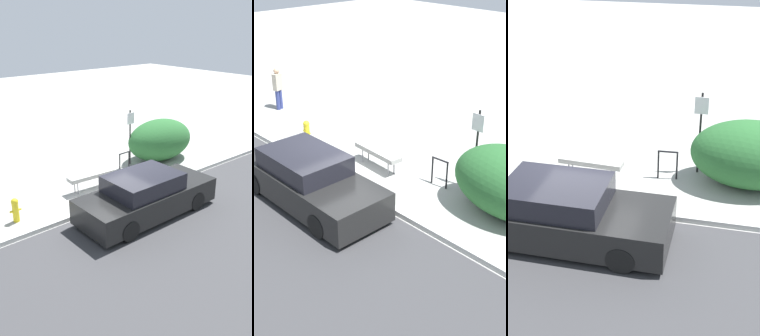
{
  "view_description": "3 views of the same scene",
  "coord_description": "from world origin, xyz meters",
  "views": [
    {
      "loc": [
        -7.16,
        -8.78,
        5.68
      ],
      "look_at": [
        0.2,
        -0.05,
        1.14
      ],
      "focal_mm": 40.0,
      "sensor_mm": 36.0,
      "label": 1
    },
    {
      "loc": [
        9.03,
        -7.14,
        6.37
      ],
      "look_at": [
        1.0,
        0.31,
        0.82
      ],
      "focal_mm": 50.0,
      "sensor_mm": 36.0,
      "label": 2
    },
    {
      "loc": [
        3.32,
        -9.07,
        6.29
      ],
      "look_at": [
        1.2,
        0.19,
        1.14
      ],
      "focal_mm": 50.0,
      "sensor_mm": 36.0,
      "label": 3
    }
  ],
  "objects": [
    {
      "name": "curb",
      "position": [
        0.0,
        0.0,
        0.07
      ],
      "size": [
        60.0,
        0.2,
        0.13
      ],
      "color": "#B7B7B2",
      "rests_on": "ground_plane"
    },
    {
      "name": "fire_hydrant",
      "position": [
        -3.29,
        0.94,
        0.41
      ],
      "size": [
        0.36,
        0.22,
        0.77
      ],
      "color": "gold",
      "rests_on": "ground_plane"
    },
    {
      "name": "parked_car_near",
      "position": [
        -0.01,
        -1.27,
        0.64
      ],
      "size": [
        4.54,
        1.79,
        1.38
      ],
      "rotation": [
        0.0,
        0.0,
        0.0
      ],
      "color": "black",
      "rests_on": "ground_plane"
    },
    {
      "name": "sign_post",
      "position": [
        2.5,
        2.4,
        1.38
      ],
      "size": [
        0.36,
        0.08,
        2.3
      ],
      "color": "black",
      "rests_on": "ground_plane"
    },
    {
      "name": "bike_rack",
      "position": [
        1.74,
        1.87,
        0.5
      ],
      "size": [
        0.55,
        0.08,
        0.83
      ],
      "rotation": [
        0.0,
        0.0,
        0.06
      ],
      "color": "black",
      "rests_on": "ground_plane"
    },
    {
      "name": "shrub_hedge",
      "position": [
        3.88,
        2.04,
        0.88
      ],
      "size": [
        3.15,
        2.04,
        1.75
      ],
      "color": "#28602D",
      "rests_on": "ground_plane"
    },
    {
      "name": "bench",
      "position": [
        -0.23,
        1.37,
        0.53
      ],
      "size": [
        1.75,
        0.52,
        0.6
      ],
      "rotation": [
        0.0,
        0.0,
        -0.06
      ],
      "color": "gray",
      "rests_on": "ground_plane"
    },
    {
      "name": "ground_plane",
      "position": [
        0.0,
        0.0,
        0.0
      ],
      "size": [
        60.0,
        60.0,
        0.0
      ],
      "primitive_type": "plane",
      "color": "#9E9E99"
    }
  ]
}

